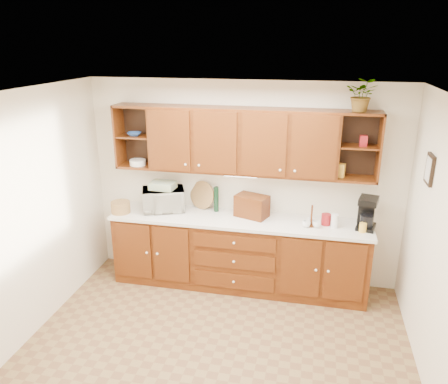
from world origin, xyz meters
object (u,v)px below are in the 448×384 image
at_px(microwave, 163,199).
at_px(potted_plant, 362,95).
at_px(coffee_maker, 367,213).
at_px(bread_box, 252,206).

height_order(microwave, potted_plant, potted_plant).
bearing_deg(coffee_maker, potted_plant, 170.78).
height_order(bread_box, potted_plant, potted_plant).
bearing_deg(bread_box, potted_plant, 20.54).
distance_m(microwave, coffee_maker, 2.53).
height_order(coffee_maker, potted_plant, potted_plant).
distance_m(microwave, bread_box, 1.16).
bearing_deg(microwave, bread_box, -20.26).
xyz_separation_m(bread_box, potted_plant, (1.19, 0.01, 1.40)).
height_order(bread_box, coffee_maker, coffee_maker).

